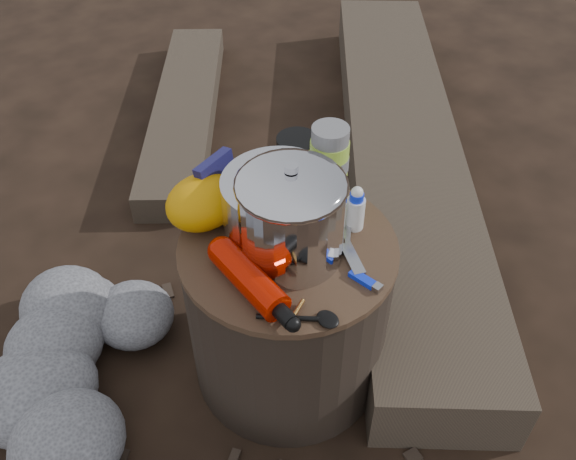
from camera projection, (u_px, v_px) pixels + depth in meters
ground at (288, 364)px, 1.62m from camera, size 60.00×60.00×0.00m
stump at (288, 311)px, 1.47m from camera, size 0.47×0.47×0.43m
rock_ring at (140, 410)px, 1.42m from camera, size 0.43×0.93×0.18m
log_main at (401, 151)px, 2.15m from camera, size 1.66×1.84×0.18m
log_small at (185, 110)px, 2.42m from camera, size 0.92×1.08×0.10m
foil_windscreen at (280, 208)px, 1.30m from camera, size 0.24×0.24×0.15m
camping_pot at (291, 214)px, 1.23m from camera, size 0.22×0.22×0.22m
fuel_bottle at (249, 279)px, 1.21m from camera, size 0.07×0.26×0.06m
thermos at (328, 170)px, 1.34m from camera, size 0.08×0.08×0.21m
travel_mug at (297, 164)px, 1.42m from camera, size 0.09×0.09×0.14m
stuff_sack at (203, 202)px, 1.34m from camera, size 0.17×0.14×0.12m
food_pouch at (218, 184)px, 1.37m from camera, size 0.11×0.05×0.13m
lighter at (362, 279)px, 1.24m from camera, size 0.03×0.08×0.01m
multitool at (352, 260)px, 1.28m from camera, size 0.06×0.09×0.01m
pot_grabber at (346, 237)px, 1.33m from camera, size 0.12×0.14×0.01m
spork at (291, 317)px, 1.17m from camera, size 0.13×0.13×0.01m
squeeze_bottle at (355, 210)px, 1.33m from camera, size 0.04×0.04×0.10m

